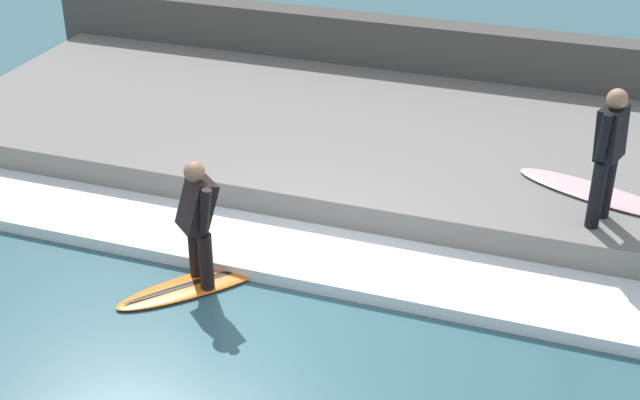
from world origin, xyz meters
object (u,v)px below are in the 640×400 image
(surfer_waiting_near, at_px, (609,149))
(surfboard_waiting_near, at_px, (598,193))
(surfer_riding, at_px, (198,217))
(surfboard_riding, at_px, (203,282))

(surfer_waiting_near, height_order, surfboard_waiting_near, surfer_waiting_near)
(surfer_riding, xyz_separation_m, surfer_waiting_near, (1.96, -3.93, 0.51))
(surfer_riding, bearing_deg, surfboard_riding, 116.57)
(surfboard_waiting_near, bearing_deg, surfboard_riding, 123.49)
(surfer_riding, bearing_deg, surfboard_waiting_near, -56.51)
(surfboard_riding, bearing_deg, surfer_riding, -63.43)
(surfer_riding, relative_size, surfer_waiting_near, 0.91)
(surfer_waiting_near, bearing_deg, surfboard_waiting_near, 2.84)
(surfboard_riding, distance_m, surfboard_waiting_near, 4.70)
(surfer_waiting_near, relative_size, surfboard_waiting_near, 0.77)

